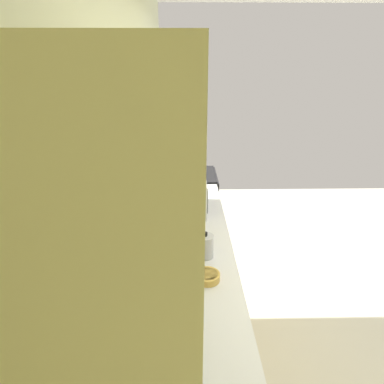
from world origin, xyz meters
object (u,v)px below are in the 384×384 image
object	(u,v)px
oven_range	(189,209)
microwave	(185,194)
kettle	(205,246)
bowl	(207,276)

from	to	relation	value
oven_range	microwave	distance (m)	1.08
kettle	oven_range	bearing A→B (deg)	3.33
microwave	bowl	xyz separation A→B (m)	(-1.01, -0.13, -0.12)
oven_range	kettle	distance (m)	1.75
microwave	kettle	distance (m)	0.77
kettle	bowl	bearing A→B (deg)	180.00
oven_range	bowl	world-z (taller)	oven_range
oven_range	kettle	xyz separation A→B (m)	(-1.67, -0.10, 0.51)
oven_range	kettle	world-z (taller)	kettle
oven_range	kettle	size ratio (longest dim) A/B	5.86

